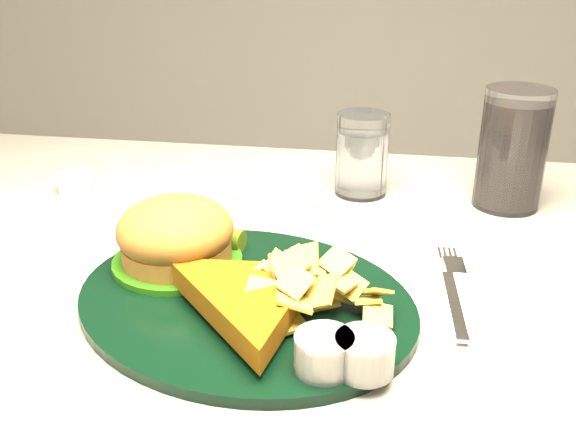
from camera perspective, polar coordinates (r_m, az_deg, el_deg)
name	(u,v)px	position (r m, az deg, el deg)	size (l,w,h in m)	color
dinner_plate	(244,271)	(0.63, -3.94, -4.87)	(0.35, 0.29, 0.08)	black
water_glass	(362,154)	(0.90, 6.59, 5.45)	(0.07, 0.07, 0.12)	white
cola_glass	(512,149)	(0.90, 19.32, 5.62)	(0.09, 0.09, 0.16)	black
fork_napkin	(454,299)	(0.67, 14.52, -7.20)	(0.13, 0.17, 0.01)	white
spoon	(152,272)	(0.71, -11.96, -4.89)	(0.04, 0.15, 0.01)	white
ramekin	(74,183)	(0.96, -18.50, 2.81)	(0.04, 0.04, 0.03)	white
wrapped_straw	(281,202)	(0.88, -0.62, 1.27)	(0.17, 0.06, 0.01)	white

